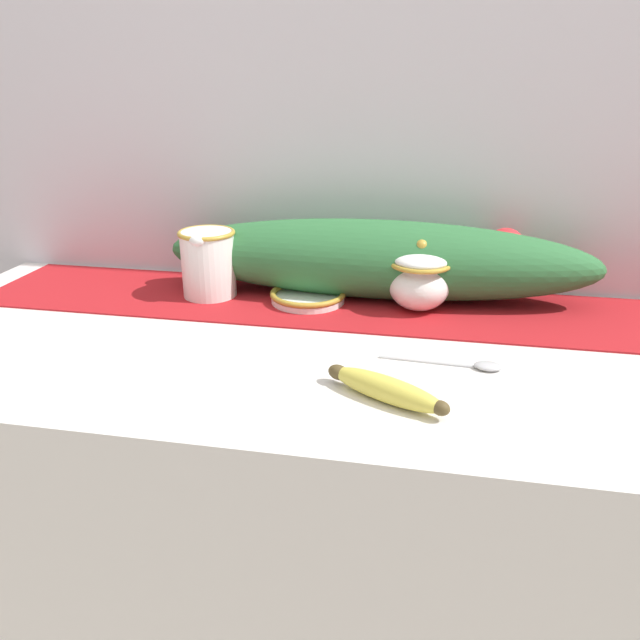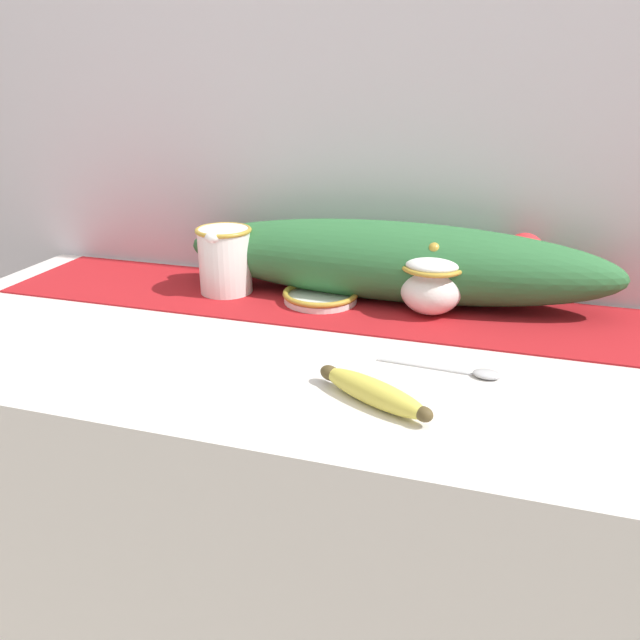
{
  "view_description": "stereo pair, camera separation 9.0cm",
  "coord_description": "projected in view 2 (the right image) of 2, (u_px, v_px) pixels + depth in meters",
  "views": [
    {
      "loc": [
        0.1,
        -0.85,
        1.31
      ],
      "look_at": [
        -0.05,
        -0.03,
        0.97
      ],
      "focal_mm": 35.0,
      "sensor_mm": 36.0,
      "label": 1
    },
    {
      "loc": [
        0.19,
        -0.83,
        1.31
      ],
      "look_at": [
        -0.05,
        -0.03,
        0.97
      ],
      "focal_mm": 35.0,
      "sensor_mm": 36.0,
      "label": 2
    }
  ],
  "objects": [
    {
      "name": "poinsettia_garland",
      "position": [
        392.0,
        261.0,
        1.1
      ],
      "size": [
        0.77,
        0.15,
        0.14
      ],
      "color": "#2D6B38",
      "rests_on": "countertop"
    },
    {
      "name": "sugar_bowl",
      "position": [
        432.0,
        282.0,
        1.04
      ],
      "size": [
        0.11,
        0.11,
        0.12
      ],
      "color": "white",
      "rests_on": "countertop"
    },
    {
      "name": "banana",
      "position": [
        373.0,
        392.0,
        0.77
      ],
      "size": [
        0.17,
        0.11,
        0.03
      ],
      "rotation": [
        0.0,
        0.0,
        -0.48
      ],
      "color": "#DBCC4C",
      "rests_on": "countertop"
    },
    {
      "name": "spoon",
      "position": [
        477.0,
        373.0,
        0.84
      ],
      "size": [
        0.17,
        0.03,
        0.01
      ],
      "rotation": [
        0.0,
        0.0,
        -0.06
      ],
      "color": "#B7B7BC",
      "rests_on": "countertop"
    },
    {
      "name": "small_dish",
      "position": [
        320.0,
        296.0,
        1.11
      ],
      "size": [
        0.13,
        0.13,
        0.02
      ],
      "color": "white",
      "rests_on": "countertop"
    },
    {
      "name": "back_wall",
      "position": [
        407.0,
        135.0,
        1.11
      ],
      "size": [
        2.34,
        0.04,
        2.4
      ],
      "primitive_type": "cube",
      "color": "silver",
      "rests_on": "ground_plane"
    },
    {
      "name": "table_runner",
      "position": [
        384.0,
        309.0,
        1.08
      ],
      "size": [
        1.41,
        0.25,
        0.0
      ],
      "primitive_type": "cube",
      "color": "#A8191E",
      "rests_on": "countertop"
    },
    {
      "name": "countertop",
      "position": [
        355.0,
        584.0,
        1.1
      ],
      "size": [
        1.54,
        0.6,
        0.92
      ],
      "primitive_type": "cube",
      "color": "silver",
      "rests_on": "ground_plane"
    },
    {
      "name": "cream_pitcher",
      "position": [
        225.0,
        258.0,
        1.14
      ],
      "size": [
        0.1,
        0.12,
        0.12
      ],
      "color": "white",
      "rests_on": "countertop"
    }
  ]
}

